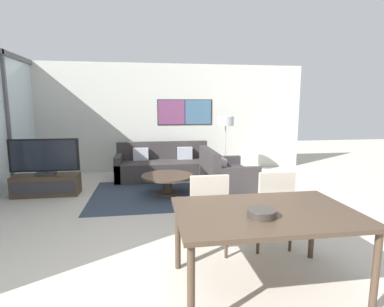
{
  "coord_description": "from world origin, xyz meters",
  "views": [
    {
      "loc": [
        -0.49,
        -1.89,
        1.71
      ],
      "look_at": [
        0.22,
        2.84,
        0.95
      ],
      "focal_mm": 28.0,
      "sensor_mm": 36.0,
      "label": 1
    }
  ],
  "objects_px": {
    "television": "(44,157)",
    "coffee_table": "(167,180)",
    "sofa_side": "(223,177)",
    "fruit_bowl": "(262,213)",
    "dining_table": "(266,218)",
    "floor_lamp": "(226,125)",
    "dining_chair_centre": "(272,206)",
    "dining_chair_left": "(207,211)",
    "tv_console": "(47,185)",
    "sofa_main": "(163,166)"
  },
  "relations": [
    {
      "from": "television",
      "to": "dining_chair_centre",
      "type": "relative_size",
      "value": 1.31
    },
    {
      "from": "sofa_main",
      "to": "floor_lamp",
      "type": "height_order",
      "value": "floor_lamp"
    },
    {
      "from": "tv_console",
      "to": "floor_lamp",
      "type": "distance_m",
      "value": 4.09
    },
    {
      "from": "dining_table",
      "to": "floor_lamp",
      "type": "relative_size",
      "value": 1.12
    },
    {
      "from": "coffee_table",
      "to": "dining_chair_centre",
      "type": "distance_m",
      "value": 2.7
    },
    {
      "from": "sofa_main",
      "to": "dining_table",
      "type": "xyz_separation_m",
      "value": [
        0.68,
        -4.6,
        0.42
      ]
    },
    {
      "from": "television",
      "to": "coffee_table",
      "type": "xyz_separation_m",
      "value": [
        2.32,
        -0.26,
        -0.47
      ]
    },
    {
      "from": "dining_table",
      "to": "sofa_side",
      "type": "bearing_deg",
      "value": 81.98
    },
    {
      "from": "sofa_side",
      "to": "dining_chair_centre",
      "type": "distance_m",
      "value": 2.57
    },
    {
      "from": "television",
      "to": "fruit_bowl",
      "type": "distance_m",
      "value": 4.65
    },
    {
      "from": "dining_chair_left",
      "to": "fruit_bowl",
      "type": "height_order",
      "value": "dining_chair_left"
    },
    {
      "from": "tv_console",
      "to": "dining_chair_left",
      "type": "height_order",
      "value": "dining_chair_left"
    },
    {
      "from": "coffee_table",
      "to": "floor_lamp",
      "type": "xyz_separation_m",
      "value": [
        1.5,
        1.26,
        0.98
      ]
    },
    {
      "from": "coffee_table",
      "to": "dining_table",
      "type": "height_order",
      "value": "dining_table"
    },
    {
      "from": "sofa_main",
      "to": "dining_table",
      "type": "distance_m",
      "value": 4.67
    },
    {
      "from": "dining_chair_centre",
      "to": "floor_lamp",
      "type": "relative_size",
      "value": 0.66
    },
    {
      "from": "sofa_main",
      "to": "dining_chair_centre",
      "type": "height_order",
      "value": "dining_chair_centre"
    },
    {
      "from": "dining_table",
      "to": "dining_chair_left",
      "type": "bearing_deg",
      "value": 118.65
    },
    {
      "from": "dining_table",
      "to": "floor_lamp",
      "type": "distance_m",
      "value": 4.61
    },
    {
      "from": "dining_chair_left",
      "to": "sofa_side",
      "type": "bearing_deg",
      "value": 71.59
    },
    {
      "from": "sofa_main",
      "to": "television",
      "type": "bearing_deg",
      "value": -154.48
    },
    {
      "from": "fruit_bowl",
      "to": "sofa_side",
      "type": "bearing_deg",
      "value": 80.74
    },
    {
      "from": "television",
      "to": "dining_chair_centre",
      "type": "height_order",
      "value": "television"
    },
    {
      "from": "dining_chair_centre",
      "to": "tv_console",
      "type": "bearing_deg",
      "value": 141.25
    },
    {
      "from": "sofa_main",
      "to": "floor_lamp",
      "type": "relative_size",
      "value": 1.51
    },
    {
      "from": "dining_chair_centre",
      "to": "floor_lamp",
      "type": "height_order",
      "value": "floor_lamp"
    },
    {
      "from": "sofa_side",
      "to": "dining_table",
      "type": "distance_m",
      "value": 3.38
    },
    {
      "from": "dining_chair_centre",
      "to": "sofa_side",
      "type": "bearing_deg",
      "value": 88.4
    },
    {
      "from": "dining_chair_centre",
      "to": "fruit_bowl",
      "type": "xyz_separation_m",
      "value": [
        -0.49,
        -0.91,
        0.28
      ]
    },
    {
      "from": "tv_console",
      "to": "sofa_side",
      "type": "bearing_deg",
      "value": -2.81
    },
    {
      "from": "dining_table",
      "to": "dining_chair_left",
      "type": "height_order",
      "value": "dining_chair_left"
    },
    {
      "from": "sofa_side",
      "to": "dining_chair_centre",
      "type": "height_order",
      "value": "dining_chair_centre"
    },
    {
      "from": "television",
      "to": "dining_table",
      "type": "height_order",
      "value": "television"
    },
    {
      "from": "sofa_side",
      "to": "fruit_bowl",
      "type": "bearing_deg",
      "value": 170.74
    },
    {
      "from": "dining_chair_left",
      "to": "floor_lamp",
      "type": "xyz_separation_m",
      "value": [
        1.21,
        3.77,
        0.74
      ]
    },
    {
      "from": "tv_console",
      "to": "sofa_main",
      "type": "bearing_deg",
      "value": 25.53
    },
    {
      "from": "television",
      "to": "fruit_bowl",
      "type": "bearing_deg",
      "value": -51.41
    },
    {
      "from": "fruit_bowl",
      "to": "dining_chair_centre",
      "type": "bearing_deg",
      "value": 61.53
    },
    {
      "from": "tv_console",
      "to": "television",
      "type": "distance_m",
      "value": 0.55
    },
    {
      "from": "tv_console",
      "to": "television",
      "type": "bearing_deg",
      "value": 90.0
    },
    {
      "from": "dining_table",
      "to": "television",
      "type": "bearing_deg",
      "value": 130.66
    },
    {
      "from": "dining_table",
      "to": "fruit_bowl",
      "type": "height_order",
      "value": "fruit_bowl"
    },
    {
      "from": "sofa_side",
      "to": "fruit_bowl",
      "type": "distance_m",
      "value": 3.55
    },
    {
      "from": "dining_table",
      "to": "fruit_bowl",
      "type": "xyz_separation_m",
      "value": [
        -0.1,
        -0.14,
        0.11
      ]
    },
    {
      "from": "fruit_bowl",
      "to": "dining_table",
      "type": "bearing_deg",
      "value": 55.96
    },
    {
      "from": "coffee_table",
      "to": "fruit_bowl",
      "type": "relative_size",
      "value": 4.05
    },
    {
      "from": "coffee_table",
      "to": "dining_chair_left",
      "type": "xyz_separation_m",
      "value": [
        0.28,
        -2.51,
        0.24
      ]
    },
    {
      "from": "dining_table",
      "to": "dining_chair_centre",
      "type": "relative_size",
      "value": 1.69
    },
    {
      "from": "sofa_main",
      "to": "sofa_side",
      "type": "relative_size",
      "value": 1.6
    },
    {
      "from": "sofa_side",
      "to": "floor_lamp",
      "type": "bearing_deg",
      "value": -16.5
    }
  ]
}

